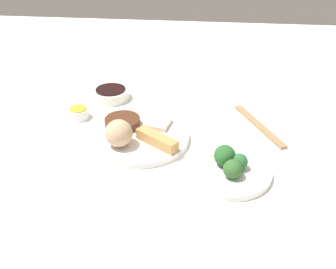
% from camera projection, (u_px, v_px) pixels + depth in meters
% --- Properties ---
extents(tabletop, '(2.20, 2.20, 0.02)m').
position_uv_depth(tabletop, '(161.00, 138.00, 1.02)').
color(tabletop, white).
rests_on(tabletop, ground).
extents(main_plate, '(0.26, 0.26, 0.02)m').
position_uv_depth(main_plate, '(140.00, 137.00, 0.99)').
color(main_plate, white).
rests_on(main_plate, tabletop).
extents(rice_scoop, '(0.07, 0.07, 0.07)m').
position_uv_depth(rice_scoop, '(119.00, 133.00, 0.92)').
color(rice_scoop, tan).
rests_on(rice_scoop, main_plate).
extents(spring_roll, '(0.11, 0.09, 0.03)m').
position_uv_depth(spring_roll, '(158.00, 140.00, 0.94)').
color(spring_roll, tan).
rests_on(spring_roll, main_plate).
extents(crab_rangoon_wonton, '(0.07, 0.07, 0.01)m').
position_uv_depth(crab_rangoon_wonton, '(158.00, 123.00, 1.02)').
color(crab_rangoon_wonton, beige).
rests_on(crab_rangoon_wonton, main_plate).
extents(stir_fry_heap, '(0.09, 0.09, 0.02)m').
position_uv_depth(stir_fry_heap, '(123.00, 122.00, 1.02)').
color(stir_fry_heap, '#512C19').
rests_on(stir_fry_heap, main_plate).
extents(broccoli_plate, '(0.20, 0.20, 0.01)m').
position_uv_depth(broccoli_plate, '(227.00, 170.00, 0.87)').
color(broccoli_plate, white).
rests_on(broccoli_plate, tabletop).
extents(broccoli_floret_0, '(0.05, 0.05, 0.05)m').
position_uv_depth(broccoli_floret_0, '(225.00, 156.00, 0.86)').
color(broccoli_floret_0, '#29632B').
rests_on(broccoli_floret_0, broccoli_plate).
extents(broccoli_floret_1, '(0.04, 0.04, 0.04)m').
position_uv_depth(broccoli_floret_1, '(233.00, 169.00, 0.83)').
color(broccoli_floret_1, '#34652E').
rests_on(broccoli_floret_1, broccoli_plate).
extents(broccoli_floret_2, '(0.04, 0.04, 0.04)m').
position_uv_depth(broccoli_floret_2, '(239.00, 162.00, 0.85)').
color(broccoli_floret_2, '#2E6936').
rests_on(broccoli_floret_2, broccoli_plate).
extents(soy_sauce_bowl, '(0.11, 0.11, 0.03)m').
position_uv_depth(soy_sauce_bowl, '(111.00, 94.00, 1.18)').
color(soy_sauce_bowl, white).
rests_on(soy_sauce_bowl, tabletop).
extents(soy_sauce_bowl_liquid, '(0.09, 0.09, 0.00)m').
position_uv_depth(soy_sauce_bowl_liquid, '(111.00, 89.00, 1.18)').
color(soy_sauce_bowl_liquid, black).
rests_on(soy_sauce_bowl_liquid, soy_sauce_bowl).
extents(sauce_ramekin_hot_mustard, '(0.06, 0.06, 0.03)m').
position_uv_depth(sauce_ramekin_hot_mustard, '(79.00, 114.00, 1.08)').
color(sauce_ramekin_hot_mustard, white).
rests_on(sauce_ramekin_hot_mustard, tabletop).
extents(sauce_ramekin_hot_mustard_liquid, '(0.05, 0.05, 0.00)m').
position_uv_depth(sauce_ramekin_hot_mustard_liquid, '(78.00, 109.00, 1.07)').
color(sauce_ramekin_hot_mustard_liquid, yellow).
rests_on(sauce_ramekin_hot_mustard_liquid, sauce_ramekin_hot_mustard).
extents(chopsticks_pair, '(0.12, 0.22, 0.01)m').
position_uv_depth(chopsticks_pair, '(259.00, 125.00, 1.05)').
color(chopsticks_pair, '#9F7B52').
rests_on(chopsticks_pair, tabletop).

